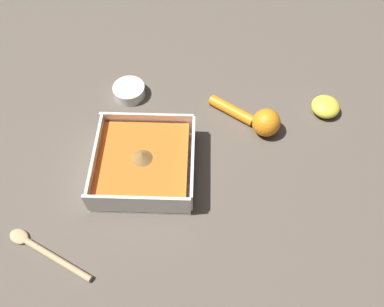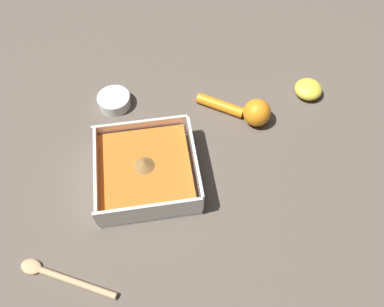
% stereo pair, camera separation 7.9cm
% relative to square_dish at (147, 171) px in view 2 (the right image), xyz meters
% --- Properties ---
extents(ground_plane, '(4.00, 4.00, 0.00)m').
position_rel_square_dish_xyz_m(ground_plane, '(0.00, -0.04, -0.03)').
color(ground_plane, brown).
extents(square_dish, '(0.20, 0.20, 0.07)m').
position_rel_square_dish_xyz_m(square_dish, '(0.00, 0.00, 0.00)').
color(square_dish, silver).
rests_on(square_dish, ground_plane).
extents(spice_bowl, '(0.08, 0.08, 0.03)m').
position_rel_square_dish_xyz_m(spice_bowl, '(0.06, -0.21, -0.01)').
color(spice_bowl, silver).
rests_on(spice_bowl, ground_plane).
extents(lemon_squeezer, '(0.16, 0.12, 0.06)m').
position_rel_square_dish_xyz_m(lemon_squeezer, '(-0.24, -0.12, 0.00)').
color(lemon_squeezer, orange).
rests_on(lemon_squeezer, ground_plane).
extents(lemon_half, '(0.07, 0.07, 0.04)m').
position_rel_square_dish_xyz_m(lemon_half, '(-0.41, -0.17, -0.01)').
color(lemon_half, yellow).
rests_on(lemon_half, ground_plane).
extents(wooden_spoon, '(0.18, 0.10, 0.01)m').
position_rel_square_dish_xyz_m(wooden_spoon, '(0.17, 0.19, -0.02)').
color(wooden_spoon, tan).
rests_on(wooden_spoon, ground_plane).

